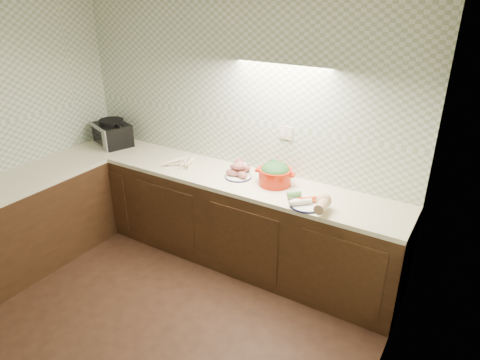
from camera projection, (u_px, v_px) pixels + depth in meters
The scene contains 8 objects.
room at pixel (81, 149), 2.63m from camera, with size 3.60×3.60×2.60m.
counter at pixel (110, 232), 3.97m from camera, with size 3.60×3.60×0.90m.
toaster_oven at pixel (112, 133), 4.77m from camera, with size 0.50×0.44×0.29m.
parsnip_pile at pixel (181, 162), 4.27m from camera, with size 0.38×0.35×0.08m.
sweet_potato_plate at pixel (239, 171), 3.99m from camera, with size 0.25×0.25×0.15m.
onion_bowl at pixel (241, 167), 4.11m from camera, with size 0.17×0.17×0.13m.
dutch_oven at pixel (275, 174), 3.84m from camera, with size 0.37×0.34×0.21m.
veg_plate at pixel (315, 201), 3.46m from camera, with size 0.41×0.30×0.14m.
Camera 1 is at (2.12, -1.60, 2.55)m, focal length 32.00 mm.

